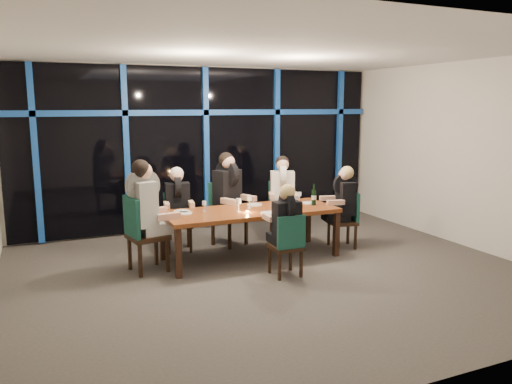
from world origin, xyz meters
TOP-DOWN VIEW (x-y plane):
  - room at (0.00, 0.00)m, footprint 7.04×7.00m
  - window_wall at (0.01, 2.93)m, footprint 6.86×0.43m
  - dining_table at (0.00, 0.80)m, footprint 2.60×1.00m
  - chair_far_left at (-0.89, 1.70)m, footprint 0.49×0.49m
  - chair_far_mid at (-0.08, 1.68)m, footprint 0.64×0.64m
  - chair_far_right at (0.99, 1.72)m, footprint 0.59×0.59m
  - chair_end_left at (-1.64, 0.81)m, footprint 0.58×0.58m
  - chair_end_right at (1.67, 0.72)m, footprint 0.51×0.51m
  - chair_near_mid at (0.12, -0.19)m, footprint 0.41×0.41m
  - diner_far_left at (-0.90, 1.62)m, footprint 0.49×0.60m
  - diner_far_mid at (-0.04, 1.60)m, footprint 0.66×0.72m
  - diner_far_right at (0.96, 1.65)m, footprint 0.60×0.67m
  - diner_end_left at (-1.55, 0.82)m, footprint 0.71×0.58m
  - diner_end_right at (1.60, 0.73)m, footprint 0.61×0.51m
  - diner_near_mid at (0.12, -0.12)m, footprint 0.43×0.54m
  - plate_far_left at (-0.99, 1.06)m, footprint 0.24×0.24m
  - plate_far_mid at (0.19, 1.09)m, footprint 0.24×0.24m
  - plate_far_right at (0.75, 1.12)m, footprint 0.24×0.24m
  - plate_end_left at (-0.99, 0.92)m, footprint 0.24×0.24m
  - plate_end_right at (1.05, 0.87)m, footprint 0.24×0.24m
  - plate_near_mid at (0.13, 0.45)m, footprint 0.24×0.24m
  - wine_bottle at (1.04, 0.71)m, footprint 0.08×0.08m
  - water_pitcher at (0.70, 0.70)m, footprint 0.11×0.10m
  - tea_light at (-0.13, 0.62)m, footprint 0.05×0.05m
  - wine_glass_a at (-0.22, 0.74)m, footprint 0.08×0.08m
  - wine_glass_b at (0.03, 0.91)m, footprint 0.07×0.07m
  - wine_glass_c at (0.48, 0.72)m, footprint 0.06×0.06m
  - wine_glass_d at (-0.68, 0.95)m, footprint 0.06×0.06m
  - wine_glass_e at (0.96, 1.04)m, footprint 0.06×0.06m

SIDE VIEW (x-z plane):
  - chair_near_mid at x=0.12m, z-range 0.05..0.92m
  - chair_end_right at x=1.67m, z-range 0.05..0.96m
  - chair_far_left at x=-0.89m, z-range 0.05..0.97m
  - chair_far_right at x=0.99m, z-range 0.06..1.03m
  - chair_far_mid at x=-0.08m, z-range 0.06..1.11m
  - chair_end_left at x=-1.64m, z-range 0.06..1.13m
  - dining_table at x=0.00m, z-range 0.31..1.06m
  - plate_far_left at x=-0.99m, z-range 0.75..0.76m
  - plate_far_mid at x=0.19m, z-range 0.75..0.76m
  - plate_far_right at x=0.75m, z-range 0.75..0.76m
  - plate_end_left at x=-0.99m, z-range 0.75..0.76m
  - plate_end_right at x=1.05m, z-range 0.75..0.76m
  - plate_near_mid at x=0.13m, z-range 0.75..0.76m
  - tea_light at x=-0.13m, z-range 0.75..0.78m
  - diner_near_mid at x=0.12m, z-range 0.41..1.25m
  - water_pitcher at x=0.70m, z-range 0.75..0.93m
  - wine_glass_c at x=0.48m, z-range 0.79..0.94m
  - wine_glass_d at x=-0.68m, z-range 0.79..0.94m
  - wine_glass_e at x=0.96m, z-range 0.79..0.94m
  - diner_end_right at x=1.60m, z-range 0.43..1.31m
  - diner_far_left at x=-0.90m, z-range 0.43..1.32m
  - wine_bottle at x=1.04m, z-range 0.71..1.05m
  - wine_glass_b at x=0.03m, z-range 0.79..0.99m
  - wine_glass_a at x=-0.22m, z-range 0.80..0.99m
  - diner_far_right at x=0.96m, z-range 0.46..1.41m
  - diner_far_mid at x=-0.04m, z-range 0.49..1.51m
  - diner_end_left at x=-1.55m, z-range 0.50..1.54m
  - window_wall at x=0.01m, z-range 0.08..3.02m
  - room at x=0.00m, z-range 0.51..3.53m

